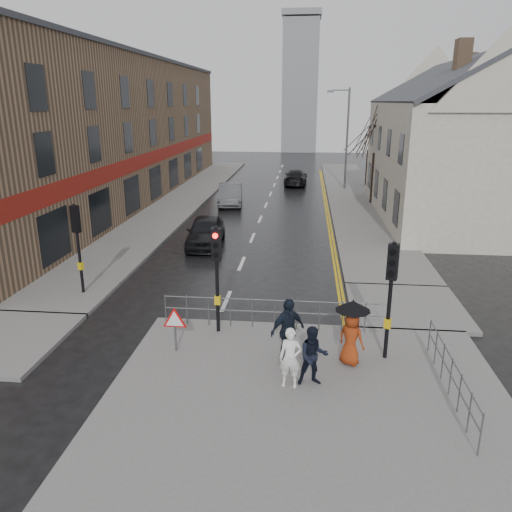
% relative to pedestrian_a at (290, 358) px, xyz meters
% --- Properties ---
extents(ground, '(120.00, 120.00, 0.00)m').
position_rel_pedestrian_a_xyz_m(ground, '(-2.57, 2.75, -0.93)').
color(ground, black).
rests_on(ground, ground).
extents(near_pavement, '(10.00, 9.00, 0.14)m').
position_rel_pedestrian_a_xyz_m(near_pavement, '(0.43, -0.75, -0.86)').
color(near_pavement, '#605E5B').
rests_on(near_pavement, ground).
extents(left_pavement, '(4.00, 44.00, 0.14)m').
position_rel_pedestrian_a_xyz_m(left_pavement, '(-9.07, 25.75, -0.86)').
color(left_pavement, '#605E5B').
rests_on(left_pavement, ground).
extents(right_pavement, '(4.00, 40.00, 0.14)m').
position_rel_pedestrian_a_xyz_m(right_pavement, '(3.93, 27.75, -0.86)').
color(right_pavement, '#605E5B').
rests_on(right_pavement, ground).
extents(pavement_bridge_right, '(4.00, 4.20, 0.14)m').
position_rel_pedestrian_a_xyz_m(pavement_bridge_right, '(3.93, 5.75, -0.86)').
color(pavement_bridge_right, '#605E5B').
rests_on(pavement_bridge_right, ground).
extents(building_left_terrace, '(8.00, 42.00, 10.00)m').
position_rel_pedestrian_a_xyz_m(building_left_terrace, '(-14.57, 24.75, 4.07)').
color(building_left_terrace, '#88694E').
rests_on(building_left_terrace, ground).
extents(building_right_cream, '(9.00, 16.40, 10.10)m').
position_rel_pedestrian_a_xyz_m(building_right_cream, '(9.43, 20.75, 3.85)').
color(building_right_cream, beige).
rests_on(building_right_cream, ground).
extents(church_tower, '(5.00, 5.00, 18.00)m').
position_rel_pedestrian_a_xyz_m(church_tower, '(-1.07, 64.75, 8.07)').
color(church_tower, gray).
rests_on(church_tower, ground).
extents(traffic_signal_near_left, '(0.28, 0.27, 3.40)m').
position_rel_pedestrian_a_xyz_m(traffic_signal_near_left, '(-2.37, 2.94, 1.53)').
color(traffic_signal_near_left, black).
rests_on(traffic_signal_near_left, near_pavement).
extents(traffic_signal_near_right, '(0.34, 0.33, 3.40)m').
position_rel_pedestrian_a_xyz_m(traffic_signal_near_right, '(2.63, 1.74, 1.53)').
color(traffic_signal_near_right, black).
rests_on(traffic_signal_near_right, near_pavement).
extents(traffic_signal_far_left, '(0.34, 0.33, 3.40)m').
position_rel_pedestrian_a_xyz_m(traffic_signal_far_left, '(-8.07, 5.75, 1.53)').
color(traffic_signal_far_left, black).
rests_on(traffic_signal_far_left, left_pavement).
extents(guard_railing_front, '(7.14, 0.04, 1.00)m').
position_rel_pedestrian_a_xyz_m(guard_railing_front, '(-0.62, 3.35, -0.07)').
color(guard_railing_front, '#595B5E').
rests_on(guard_railing_front, near_pavement).
extents(guard_railing_side, '(0.04, 4.54, 1.00)m').
position_rel_pedestrian_a_xyz_m(guard_railing_side, '(3.93, -0.00, -0.08)').
color(guard_railing_side, '#595B5E').
rests_on(guard_railing_side, near_pavement).
extents(warning_sign, '(0.80, 0.07, 1.35)m').
position_rel_pedestrian_a_xyz_m(warning_sign, '(-3.37, 1.54, 0.11)').
color(warning_sign, '#595B5E').
rests_on(warning_sign, near_pavement).
extents(street_lamp, '(1.83, 0.25, 8.00)m').
position_rel_pedestrian_a_xyz_m(street_lamp, '(3.25, 30.75, 3.78)').
color(street_lamp, '#595B5E').
rests_on(street_lamp, right_pavement).
extents(tree_near, '(2.40, 2.40, 6.58)m').
position_rel_pedestrian_a_xyz_m(tree_near, '(4.93, 24.75, 4.21)').
color(tree_near, black).
rests_on(tree_near, right_pavement).
extents(tree_far, '(2.40, 2.40, 5.64)m').
position_rel_pedestrian_a_xyz_m(tree_far, '(5.43, 32.75, 3.50)').
color(tree_far, black).
rests_on(tree_far, right_pavement).
extents(pedestrian_a, '(0.60, 0.41, 1.57)m').
position_rel_pedestrian_a_xyz_m(pedestrian_a, '(0.00, 0.00, 0.00)').
color(pedestrian_a, white).
rests_on(pedestrian_a, near_pavement).
extents(pedestrian_b, '(0.86, 0.72, 1.58)m').
position_rel_pedestrian_a_xyz_m(pedestrian_b, '(0.57, 0.15, 0.00)').
color(pedestrian_b, black).
rests_on(pedestrian_b, near_pavement).
extents(pedestrian_with_umbrella, '(0.96, 0.96, 1.87)m').
position_rel_pedestrian_a_xyz_m(pedestrian_with_umbrella, '(1.61, 1.30, 0.28)').
color(pedestrian_with_umbrella, '#963211').
rests_on(pedestrian_with_umbrella, near_pavement).
extents(pedestrian_d, '(1.14, 1.02, 1.86)m').
position_rel_pedestrian_a_xyz_m(pedestrian_d, '(-0.12, 1.27, 0.14)').
color(pedestrian_d, black).
rests_on(pedestrian_d, near_pavement).
extents(car_parked, '(2.17, 4.55, 1.50)m').
position_rel_pedestrian_a_xyz_m(car_parked, '(-4.77, 12.99, -0.18)').
color(car_parked, black).
rests_on(car_parked, ground).
extents(car_mid, '(2.11, 4.75, 1.52)m').
position_rel_pedestrian_a_xyz_m(car_mid, '(-5.10, 23.54, -0.17)').
color(car_mid, '#4D4E52').
rests_on(car_mid, ground).
extents(car_far, '(2.02, 4.70, 1.35)m').
position_rel_pedestrian_a_xyz_m(car_far, '(-0.70, 32.88, -0.25)').
color(car_far, black).
rests_on(car_far, ground).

